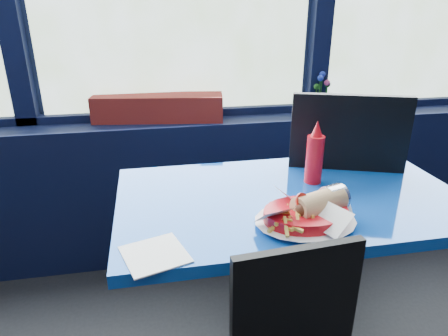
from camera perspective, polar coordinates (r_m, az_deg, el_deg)
The scene contains 9 objects.
window_sill at distance 2.29m, azimuth -5.65°, elevation -2.90°, with size 5.00×0.26×0.80m, color black.
near_table at distance 1.51m, azimuth 9.06°, elevation -9.99°, with size 1.20×0.70×0.75m.
chair_near_back at distance 1.84m, azimuth 13.34°, elevation -2.90°, with size 0.61×0.61×1.05m.
planter_box at distance 2.15m, azimuth -9.36°, elevation 8.52°, with size 0.67×0.17×0.13m, color maroon.
flower_vase at distance 2.34m, azimuth 13.74°, elevation 9.34°, with size 0.12×0.12×0.23m.
food_basket at distance 1.23m, azimuth 11.85°, elevation -6.35°, with size 0.29×0.28×0.10m.
ketchup_bottle at distance 1.50m, azimuth 12.83°, elevation 1.73°, with size 0.06×0.06×0.24m.
soda_cup at distance 1.78m, azimuth 21.34°, elevation 2.90°, with size 0.09×0.09×0.29m.
napkin at distance 1.10m, azimuth -9.84°, elevation -12.06°, with size 0.16×0.16×0.00m, color white.
Camera 1 is at (-0.17, 0.81, 1.37)m, focal length 32.00 mm.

